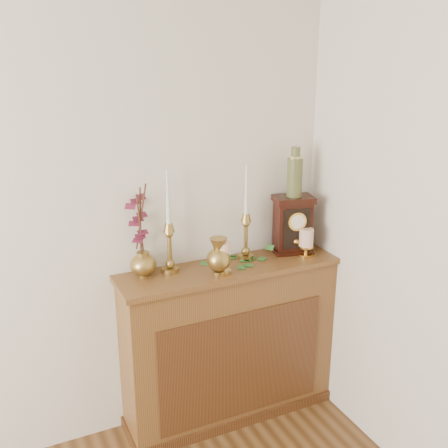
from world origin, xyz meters
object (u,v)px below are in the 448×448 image
candlestick_center (246,229)px  mantel_clock (293,225)px  bud_vase (219,257)px  candlestick_left (169,240)px  ceramic_vase (295,175)px  ginger_jar (139,233)px

candlestick_center → mantel_clock: 0.29m
bud_vase → mantel_clock: 0.54m
candlestick_center → bud_vase: size_ratio=2.64×
candlestick_left → bud_vase: size_ratio=2.70×
candlestick_center → bud_vase: bearing=-148.0°
bud_vase → candlestick_center: bearing=32.0°
bud_vase → ceramic_vase: size_ratio=0.73×
bud_vase → ceramic_vase: (0.52, 0.13, 0.35)m
ceramic_vase → ginger_jar: bearing=176.4°
candlestick_center → ceramic_vase: ceramic_vase is taller
ginger_jar → mantel_clock: 0.88m
ceramic_vase → mantel_clock: bearing=-102.8°
ginger_jar → ceramic_vase: ceramic_vase is taller
ginger_jar → mantel_clock: (0.88, -0.06, -0.06)m
ginger_jar → mantel_clock: bearing=-3.8°
ginger_jar → mantel_clock: ginger_jar is taller
candlestick_left → bud_vase: (0.21, -0.15, -0.08)m
candlestick_center → ginger_jar: bearing=176.3°
candlestick_left → mantel_clock: size_ratio=1.65×
candlestick_left → ginger_jar: candlestick_left is taller
candlestick_left → mantel_clock: bearing=-1.6°
candlestick_left → ceramic_vase: (0.73, -0.02, 0.28)m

